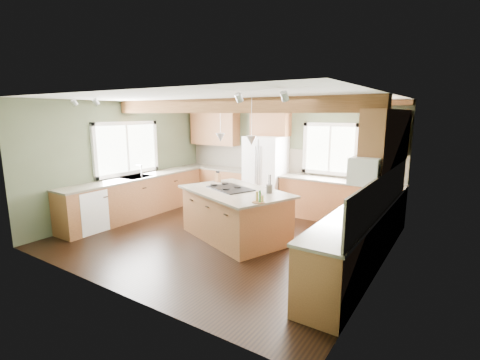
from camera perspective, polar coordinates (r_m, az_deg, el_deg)
The scene contains 37 objects.
floor at distance 6.77m, azimuth -2.57°, elevation -9.31°, with size 5.60×5.60×0.00m, color black.
ceiling at distance 6.36m, azimuth -2.77°, elevation 13.26°, with size 5.60×5.60×0.00m, color silver.
wall_back at distance 8.57m, azimuth 7.24°, elevation 3.86°, with size 5.60×5.60×0.00m, color #454E37.
wall_left at distance 8.38m, azimuth -18.36°, elevation 3.24°, with size 5.00×5.00×0.00m, color #454E37.
wall_right at distance 5.32m, azimuth 22.52°, elevation -1.18°, with size 5.00×5.00×0.00m, color #454E37.
ceiling_beam at distance 6.44m, azimuth -2.22°, elevation 12.07°, with size 5.55×0.26×0.26m, color #4C2B15.
soffit_trim at distance 8.42m, azimuth 7.14°, elevation 12.20°, with size 5.55×0.20×0.10m, color #4C2B15.
backsplash_back at distance 8.56m, azimuth 7.19°, elevation 3.25°, with size 5.58×0.03×0.58m, color brown.
backsplash_right at distance 5.39m, azimuth 22.40°, elevation -2.00°, with size 0.03×3.70×0.58m, color brown.
base_cab_back_left at distance 9.38m, azimuth -3.55°, elevation -0.79°, with size 2.02×0.60×0.88m, color brown.
counter_back_left at distance 9.30m, azimuth -3.59°, elevation 1.99°, with size 2.06×0.64×0.04m, color #473F34.
base_cab_back_right at distance 7.90m, azimuth 15.86°, elevation -3.41°, with size 2.62×0.60×0.88m, color brown.
counter_back_right at distance 7.81m, azimuth 16.04°, elevation -0.14°, with size 2.66×0.64×0.04m, color #473F34.
base_cab_left at distance 8.33m, azimuth -16.45°, elevation -2.71°, with size 0.60×3.70×0.88m, color brown.
counter_left at distance 8.24m, azimuth -16.63°, elevation 0.40°, with size 0.64×3.74×0.04m, color #473F34.
base_cab_right at distance 5.66m, azimuth 18.97°, elevation -9.31°, with size 0.60×3.70×0.88m, color brown.
counter_right at distance 5.52m, azimuth 19.26°, elevation -4.81°, with size 0.64×3.74×0.04m, color #473F34.
upper_cab_back_left at distance 9.42m, azimuth -4.19°, elevation 8.51°, with size 1.40×0.35×0.90m, color brown.
upper_cab_over_fridge at distance 8.49m, azimuth 5.01°, elevation 9.59°, with size 0.96×0.35×0.70m, color brown.
upper_cab_right at distance 6.15m, azimuth 23.00°, elevation 6.43°, with size 0.35×2.20×0.90m, color brown.
upper_cab_back_corner at distance 7.61m, azimuth 22.60°, elevation 7.15°, with size 0.90×0.35×0.90m, color brown.
window_left at distance 8.37m, azimuth -18.11°, elevation 4.97°, with size 0.04×1.60×1.05m, color white.
window_back at distance 8.08m, azimuth 14.58°, elevation 4.96°, with size 1.10×0.04×1.00m, color white.
sink at distance 8.24m, azimuth -16.63°, elevation 0.43°, with size 0.50×0.65×0.03m, color #262628.
faucet at distance 8.08m, azimuth -15.86°, elevation 1.32°, with size 0.02×0.02×0.28m, color #B2B2B7.
dishwasher at distance 7.59m, azimuth -23.91°, elevation -4.61°, with size 0.60×0.60×0.84m, color white.
oven at distance 4.50m, azimuth 14.49°, elevation -14.51°, with size 0.60×0.72×0.84m, color white.
microwave at distance 5.27m, azimuth 20.27°, elevation 1.64°, with size 0.40×0.70×0.38m, color white.
pendant_left at distance 6.76m, azimuth -3.23°, elevation 7.00°, with size 0.18×0.18×0.16m, color #B2B2B7.
pendant_right at distance 5.95m, azimuth 1.88°, elevation 6.49°, with size 0.18×0.18×0.16m, color #B2B2B7.
refrigerator at distance 8.43m, azimuth 4.21°, elevation 1.05°, with size 0.90×0.74×1.80m, color white.
island at distance 6.61m, azimuth -0.80°, elevation -5.78°, with size 1.96×1.20×0.88m, color brown.
island_top at distance 6.49m, azimuth -0.81°, elevation -1.89°, with size 2.09×1.33×0.04m, color #473F34.
cooktop at distance 6.62m, azimuth -1.62°, elevation -1.38°, with size 0.85×0.57×0.02m, color black.
knife_block at distance 7.30m, azimuth -3.66°, elevation 0.43°, with size 0.11×0.08×0.19m, color brown.
utensil_crock at distance 6.28m, azimuth 4.84°, elevation -1.46°, with size 0.11×0.11×0.15m, color #37322C.
bottle_tray at distance 5.61m, azimuth 3.06°, elevation -2.72°, with size 0.21×0.21×0.19m, color brown, non-canonical shape.
Camera 1 is at (3.75, -5.13, 2.34)m, focal length 26.00 mm.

